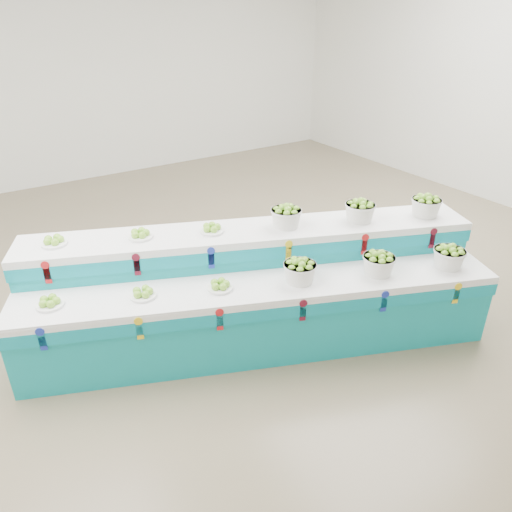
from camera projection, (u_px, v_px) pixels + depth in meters
name	position (u px, v px, depth m)	size (l,w,h in m)	color
ground	(240.00, 293.00, 5.49)	(10.00, 10.00, 0.00)	#706149
back_wall	(86.00, 63.00, 8.27)	(10.00, 10.00, 0.00)	silver
display_stand	(256.00, 289.00, 4.59)	(4.31, 1.11, 1.02)	teal
plate_lower_left	(49.00, 301.00, 3.95)	(0.23, 0.23, 0.09)	white
plate_lower_mid	(143.00, 292.00, 4.07)	(0.23, 0.23, 0.09)	white
plate_lower_right	(220.00, 285.00, 4.18)	(0.23, 0.23, 0.09)	white
basket_lower_left	(300.00, 271.00, 4.27)	(0.29, 0.29, 0.21)	silver
basket_lower_mid	(379.00, 263.00, 4.40)	(0.29, 0.29, 0.21)	silver
basket_lower_right	(449.00, 256.00, 4.51)	(0.29, 0.29, 0.21)	silver
plate_upper_left	(54.00, 240.00, 4.27)	(0.23, 0.23, 0.09)	white
plate_upper_mid	(140.00, 233.00, 4.40)	(0.23, 0.23, 0.09)	white
plate_upper_right	(212.00, 228.00, 4.50)	(0.23, 0.23, 0.09)	white
basket_upper_left	(286.00, 216.00, 4.59)	(0.29, 0.29, 0.21)	silver
basket_upper_mid	(360.00, 210.00, 4.72)	(0.29, 0.29, 0.21)	silver
basket_upper_right	(426.00, 205.00, 4.84)	(0.29, 0.29, 0.21)	silver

